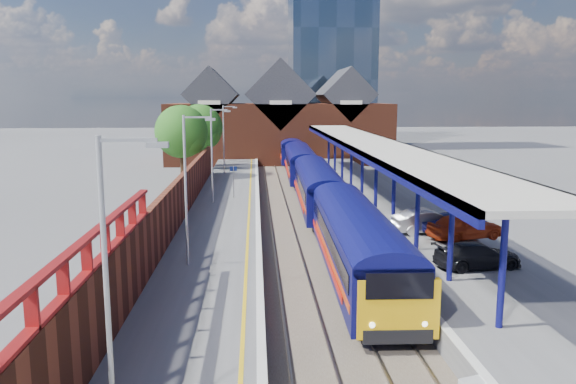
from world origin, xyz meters
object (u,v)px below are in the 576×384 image
Objects in this scene: lamp_post_d at (225,135)px; parked_car_silver at (429,221)px; lamp_post_c at (214,149)px; parked_car_red at (465,226)px; lamp_post_b at (188,181)px; train at (308,172)px; lamp_post_a at (112,276)px; platform_sign at (234,176)px; parked_car_dark at (477,255)px; parked_car_blue at (457,223)px.

lamp_post_d is 29.66m from parked_car_silver.
lamp_post_c reaches higher than parked_car_red.
lamp_post_b is 1.00× the size of lamp_post_c.
train is 15.79× the size of parked_car_silver.
platform_sign is (1.36, 32.00, -2.30)m from lamp_post_a.
lamp_post_c is 16.00m from lamp_post_d.
platform_sign is 0.62× the size of parked_car_dark.
lamp_post_c is at bearing 34.66° from parked_car_red.
platform_sign is 18.46m from parked_car_blue.
lamp_post_a and lamp_post_c have the same top height.
platform_sign is 0.60× the size of parked_car_silver.
lamp_post_c is 2.80× the size of platform_sign.
lamp_post_d is 30.70m from parked_car_blue.
platform_sign is 0.56× the size of parked_car_blue.
lamp_post_b is at bearing -94.33° from platform_sign.
platform_sign is at bearing 35.83° from parked_car_blue.
parked_car_silver reaches higher than parked_car_blue.
train reaches higher than parked_car_silver.
parked_car_red is at bearing -141.45° from parked_car_silver.
parked_car_red is at bearing -62.32° from lamp_post_d.
train is at bearing 8.82° from parked_car_blue.
parked_car_blue is at bearing 19.67° from lamp_post_b.
train is at bearing -42.46° from lamp_post_d.
lamp_post_c is at bearing 29.77° from parked_car_dark.
lamp_post_b is at bearing 89.24° from parked_car_red.
lamp_post_c is at bearing 45.63° from parked_car_silver.
platform_sign is (1.36, 18.00, -2.30)m from lamp_post_b.
lamp_post_a is 23.48m from parked_car_red.
lamp_post_b is at bearing -90.00° from lamp_post_c.
lamp_post_a is at bearing -92.44° from platform_sign.
parked_car_red reaches higher than parked_car_silver.
lamp_post_c is at bearing 90.00° from lamp_post_a.
lamp_post_b is 15.56m from parked_car_red.
parked_car_dark is (0.17, -6.84, -0.10)m from parked_car_silver.
lamp_post_a is 30.00m from lamp_post_c.
lamp_post_b is at bearing 76.83° from parked_car_dark.
parked_car_blue is (13.29, -12.76, -1.07)m from platform_sign.
parked_car_silver is (13.12, -26.39, -3.30)m from lamp_post_d.
parked_car_dark is (-1.38, -5.27, -0.13)m from parked_car_red.
lamp_post_a is at bearing -101.44° from train.
lamp_post_d reaches higher than platform_sign.
train is 12.15m from lamp_post_c.
parked_car_silver is 6.84m from parked_car_dark.
parked_car_red is at bearing 15.38° from lamp_post_b.
train is 21.87m from parked_car_red.
lamp_post_c is at bearing 90.00° from lamp_post_b.
parked_car_silver is at bearing -74.66° from train.
parked_car_dark is at bearing -5.30° from lamp_post_b.
lamp_post_a and lamp_post_b have the same top height.
lamp_post_b is at bearing -90.00° from lamp_post_d.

